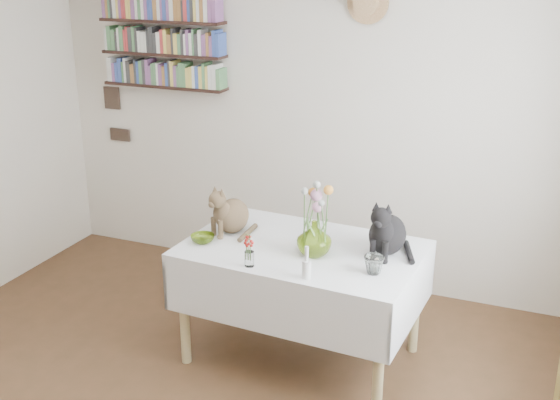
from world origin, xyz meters
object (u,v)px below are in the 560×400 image
at_px(dining_table, 302,275).
at_px(flower_vase, 314,238).
at_px(black_cat, 388,224).
at_px(tabby_cat, 232,207).
at_px(bookshelf_unit, 162,26).

height_order(dining_table, flower_vase, flower_vase).
xyz_separation_m(dining_table, flower_vase, (0.10, -0.08, 0.28)).
height_order(black_cat, flower_vase, black_cat).
distance_m(tabby_cat, flower_vase, 0.61).
height_order(tabby_cat, black_cat, black_cat).
height_order(black_cat, bookshelf_unit, bookshelf_unit).
bearing_deg(black_cat, flower_vase, -147.44).
relative_size(tabby_cat, bookshelf_unit, 0.32).
bearing_deg(flower_vase, bookshelf_unit, 145.29).
bearing_deg(bookshelf_unit, black_cat, -24.93).
height_order(dining_table, black_cat, black_cat).
distance_m(flower_vase, bookshelf_unit, 2.21).
xyz_separation_m(black_cat, bookshelf_unit, (-1.99, 0.93, 0.93)).
bearing_deg(dining_table, tabby_cat, 171.78).
distance_m(tabby_cat, black_cat, 0.96).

